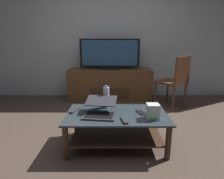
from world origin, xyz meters
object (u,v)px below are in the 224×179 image
Objects in this scene: coffee_table at (116,124)px; laptop at (99,109)px; water_bottle_near at (106,97)px; dining_chair at (175,79)px; router_box at (152,111)px; media_cabinet at (109,84)px; tv_remote at (124,120)px; soundbar_remote at (73,111)px; cell_phone at (140,113)px; television at (109,55)px.

laptop reaches higher than coffee_table.
coffee_table is at bearing -59.55° from water_bottle_near.
router_box is at bearing -116.85° from dining_chair.
dining_chair is at bearing -26.13° from media_cabinet.
tv_remote is 1.00× the size of soundbar_remote.
router_box is 0.60m from water_bottle_near.
router_box is at bearing -19.63° from coffee_table.
router_box is at bearing 2.67° from tv_remote.
media_cabinet is 10.62× the size of soundbar_remote.
coffee_table is 0.31m from cell_phone.
cell_phone is at bearing 36.55° from tv_remote.
soundbar_remote is (-0.39, -1.73, -0.52)m from television.
water_bottle_near is 1.95× the size of cell_phone.
media_cabinet reaches higher than router_box.
media_cabinet is at bearing 87.41° from laptop.
television reaches higher than coffee_table.
soundbar_remote is at bearing 158.09° from cell_phone.
laptop is (-1.25, -1.28, -0.08)m from dining_chair.
coffee_table is 2.69× the size of laptop.
water_bottle_near reaches higher than media_cabinet.
cell_phone is at bearing -78.16° from television.
coffee_table is at bearing 8.90° from soundbar_remote.
laptop is 0.56m from router_box.
coffee_table is at bearing 98.88° from tv_remote.
coffee_table is 7.17× the size of router_box.
tv_remote is (-0.20, -0.22, 0.01)m from cell_phone.
soundbar_remote is (-0.39, -1.76, 0.08)m from media_cabinet.
media_cabinet is 10.81× the size of router_box.
coffee_table is 0.44m from router_box.
cell_phone is at bearing -25.45° from water_bottle_near.
dining_chair reaches higher than water_bottle_near.
laptop is (-0.08, -1.85, 0.13)m from media_cabinet.
water_bottle_near is at bearing -90.83° from media_cabinet.
cell_phone is 0.77m from soundbar_remote.
media_cabinet reaches higher than soundbar_remote.
dining_chair is (1.17, -0.55, -0.39)m from television.
laptop is 0.33m from soundbar_remote.
media_cabinet reaches higher than tv_remote.
coffee_table is 7.04× the size of soundbar_remote.
water_bottle_near is at bearing 104.48° from tv_remote.
laptop is 0.31m from tv_remote.
media_cabinet is 1.86m from laptop.
laptop is at bearing -92.62° from television.
dining_chair is 2.24× the size of laptop.
cell_phone is at bearing -122.83° from dining_chair.
tv_remote reaches higher than coffee_table.
media_cabinet is 1.63m from water_bottle_near.
laptop reaches higher than soundbar_remote.
dining_chair reaches higher than cell_phone.
coffee_table is at bearing 165.28° from cell_phone.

